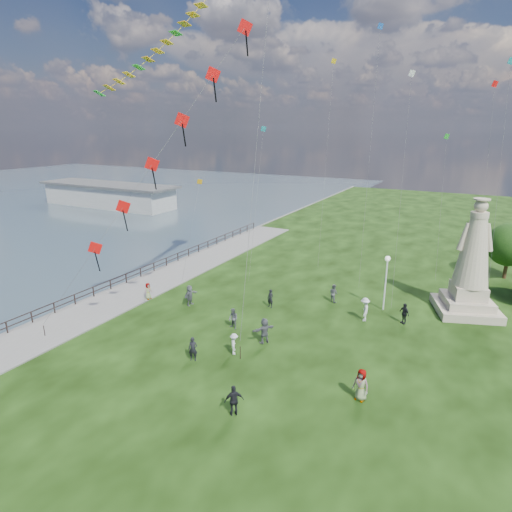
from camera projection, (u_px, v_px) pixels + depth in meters
The scene contains 18 objects.
waterfront at pixel (127, 289), 40.15m from camera, with size 200.00×200.00×1.51m.
pier_pavilion at pixel (109, 195), 84.04m from camera, with size 30.00×8.00×4.40m.
statue at pixel (471, 271), 34.05m from camera, with size 5.86×5.86×9.37m.
lamppost at pixel (387, 271), 34.58m from camera, with size 0.43×0.43×4.66m.
person_0 at pixel (193, 349), 27.59m from camera, with size 0.59×0.39×1.62m, color black.
person_1 at pixel (233, 319), 31.99m from camera, with size 0.78×0.48×1.60m, color #595960.
person_2 at pixel (234, 344), 28.39m from camera, with size 0.95×0.49×1.47m, color silver.
person_3 at pixel (234, 400), 22.30m from camera, with size 1.02×0.52×1.73m, color black.
person_4 at pixel (361, 385), 23.54m from camera, with size 0.91×0.56×1.87m, color #595960.
person_5 at pixel (190, 295), 36.22m from camera, with size 1.65×0.71×1.78m, color #595960.
person_6 at pixel (270, 298), 35.80m from camera, with size 0.57×0.38×1.57m, color black.
person_7 at pixel (334, 293), 36.92m from camera, with size 0.77×0.48×1.59m, color #595960.
person_8 at pixel (365, 309), 33.28m from camera, with size 1.22×0.63×1.89m, color silver.
person_9 at pixel (404, 313), 32.85m from camera, with size 0.97×0.50×1.65m, color black.
person_10 at pixel (148, 292), 37.33m from camera, with size 0.72×0.44×1.47m, color #595960.
person_11 at pixel (264, 331), 29.84m from camera, with size 1.71×0.74×1.85m, color #595960.
red_kite_train at pixel (164, 149), 28.55m from camera, with size 12.17×9.35×21.16m.
small_kites at pixel (374, 134), 39.56m from camera, with size 27.59×17.25×23.49m.
Camera 1 is at (13.09, -18.44, 14.53)m, focal length 30.00 mm.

